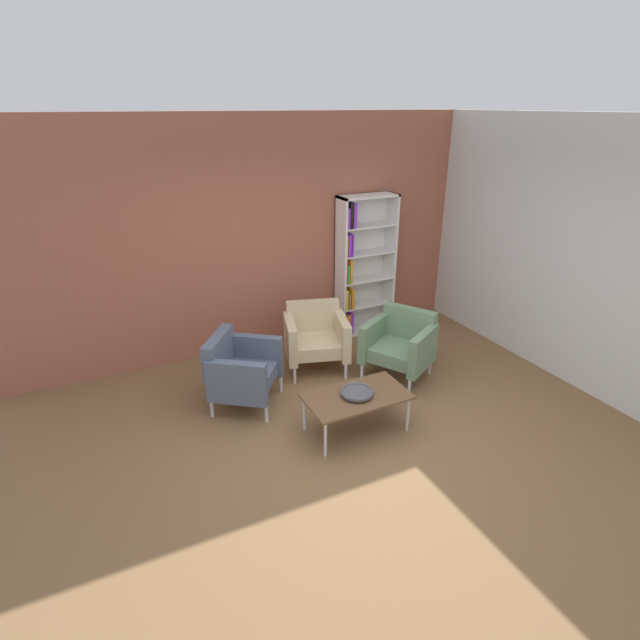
{
  "coord_description": "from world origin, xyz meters",
  "views": [
    {
      "loc": [
        -1.98,
        -3.36,
        2.98
      ],
      "look_at": [
        0.05,
        0.84,
        0.95
      ],
      "focal_mm": 28.08,
      "sensor_mm": 36.0,
      "label": 1
    }
  ],
  "objects_px": {
    "decorative_bowl": "(357,392)",
    "armchair_near_window": "(400,343)",
    "armchair_spare_guest": "(316,336)",
    "bookshelf_tall": "(360,266)",
    "coffee_table_low": "(357,398)",
    "armchair_by_bookshelf": "(240,369)"
  },
  "relations": [
    {
      "from": "armchair_by_bookshelf",
      "to": "armchair_near_window",
      "type": "bearing_deg",
      "value": -60.96
    },
    {
      "from": "decorative_bowl",
      "to": "armchair_by_bookshelf",
      "type": "bearing_deg",
      "value": 131.82
    },
    {
      "from": "decorative_bowl",
      "to": "bookshelf_tall",
      "type": "bearing_deg",
      "value": 59.63
    },
    {
      "from": "armchair_by_bookshelf",
      "to": "coffee_table_low",
      "type": "bearing_deg",
      "value": -102.34
    },
    {
      "from": "coffee_table_low",
      "to": "armchair_near_window",
      "type": "height_order",
      "value": "armchair_near_window"
    },
    {
      "from": "coffee_table_low",
      "to": "armchair_spare_guest",
      "type": "xyz_separation_m",
      "value": [
        0.2,
        1.35,
        0.05
      ]
    },
    {
      "from": "bookshelf_tall",
      "to": "armchair_near_window",
      "type": "height_order",
      "value": "bookshelf_tall"
    },
    {
      "from": "decorative_bowl",
      "to": "armchair_by_bookshelf",
      "type": "relative_size",
      "value": 0.34
    },
    {
      "from": "armchair_spare_guest",
      "to": "armchair_by_bookshelf",
      "type": "bearing_deg",
      "value": -143.58
    },
    {
      "from": "armchair_by_bookshelf",
      "to": "bookshelf_tall",
      "type": "bearing_deg",
      "value": -26.21
    },
    {
      "from": "bookshelf_tall",
      "to": "decorative_bowl",
      "type": "height_order",
      "value": "bookshelf_tall"
    },
    {
      "from": "coffee_table_low",
      "to": "armchair_by_bookshelf",
      "type": "bearing_deg",
      "value": 131.82
    },
    {
      "from": "decorative_bowl",
      "to": "armchair_spare_guest",
      "type": "distance_m",
      "value": 1.36
    },
    {
      "from": "decorative_bowl",
      "to": "coffee_table_low",
      "type": "bearing_deg",
      "value": -90.0
    },
    {
      "from": "decorative_bowl",
      "to": "armchair_near_window",
      "type": "height_order",
      "value": "armchair_near_window"
    },
    {
      "from": "bookshelf_tall",
      "to": "coffee_table_low",
      "type": "bearing_deg",
      "value": -120.37
    },
    {
      "from": "bookshelf_tall",
      "to": "armchair_spare_guest",
      "type": "distance_m",
      "value": 1.34
    },
    {
      "from": "decorative_bowl",
      "to": "armchair_near_window",
      "type": "xyz_separation_m",
      "value": [
        1.0,
        0.74,
        -0.02
      ]
    },
    {
      "from": "coffee_table_low",
      "to": "bookshelf_tall",
      "type": "bearing_deg",
      "value": 59.63
    },
    {
      "from": "decorative_bowl",
      "to": "armchair_by_bookshelf",
      "type": "distance_m",
      "value": 1.29
    },
    {
      "from": "armchair_by_bookshelf",
      "to": "decorative_bowl",
      "type": "bearing_deg",
      "value": -102.34
    },
    {
      "from": "coffee_table_low",
      "to": "armchair_spare_guest",
      "type": "distance_m",
      "value": 1.36
    }
  ]
}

